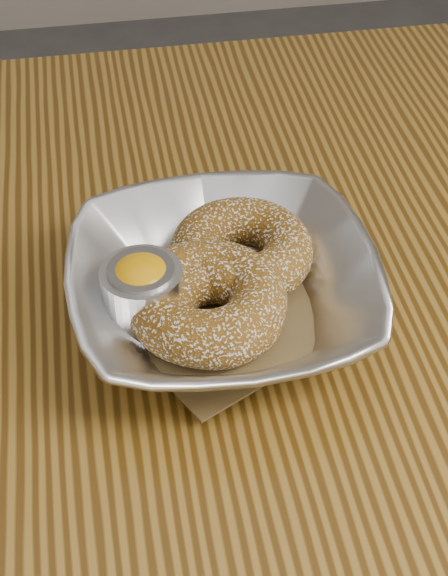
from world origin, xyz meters
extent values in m
cube|color=brown|center=(0.00, 0.00, 0.73)|extent=(1.20, 0.80, 0.04)
imported|color=silver|center=(-0.05, -0.01, 0.78)|extent=(0.22, 0.22, 0.05)
cube|color=brown|center=(-0.05, -0.01, 0.76)|extent=(0.20, 0.20, 0.00)
torus|color=brown|center=(-0.03, 0.03, 0.78)|extent=(0.11, 0.11, 0.04)
torus|color=brown|center=(-0.06, -0.03, 0.78)|extent=(0.11, 0.11, 0.03)
torus|color=brown|center=(-0.07, -0.02, 0.78)|extent=(0.14, 0.14, 0.04)
cylinder|color=silver|center=(-0.11, -0.01, 0.78)|extent=(0.06, 0.06, 0.05)
cylinder|color=gray|center=(-0.11, -0.01, 0.78)|extent=(0.05, 0.05, 0.04)
ellipsoid|color=#FAA607|center=(-0.11, -0.01, 0.80)|extent=(0.04, 0.04, 0.03)
camera|label=1|loc=(-0.13, -0.45, 1.20)|focal=55.00mm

